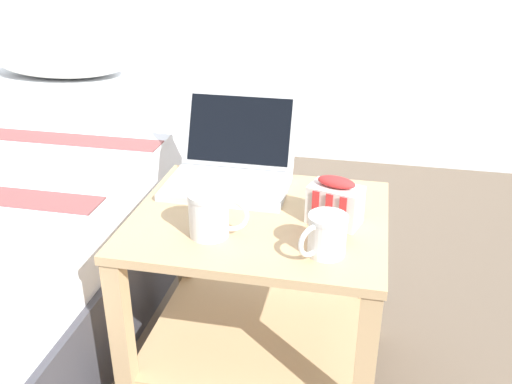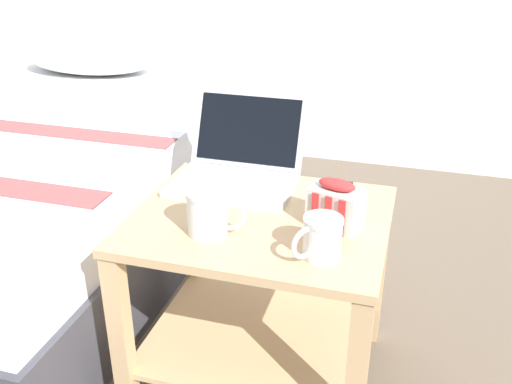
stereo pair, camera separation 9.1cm
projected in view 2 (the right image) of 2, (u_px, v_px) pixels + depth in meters
name	position (u px, v px, depth m)	size (l,w,h in m)	color
ground_plane	(260.00, 370.00, 1.59)	(8.00, 8.00, 0.00)	brown
bed	(8.00, 172.00, 2.22)	(1.58, 1.93, 0.62)	#3F3F47
bedside_table	(260.00, 275.00, 1.45)	(0.61, 0.52, 0.49)	tan
laptop	(238.00, 166.00, 1.54)	(0.32, 0.31, 0.21)	#B7BABC
mug_front_left	(321.00, 236.00, 1.19)	(0.10, 0.11, 0.09)	white
mug_front_right	(209.00, 211.00, 1.27)	(0.14, 0.09, 0.10)	white
snack_bag	(335.00, 206.00, 1.31)	(0.14, 0.11, 0.12)	silver
cell_phone	(336.00, 192.00, 1.48)	(0.07, 0.14, 0.01)	black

